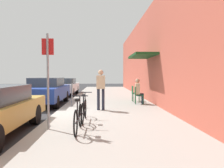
{
  "coord_description": "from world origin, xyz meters",
  "views": [
    {
      "loc": [
        1.87,
        -8.31,
        1.61
      ],
      "look_at": [
        2.54,
        5.98,
        0.99
      ],
      "focal_mm": 34.1,
      "sensor_mm": 36.0,
      "label": 1
    }
  ],
  "objects_px": {
    "parked_car_1": "(47,91)",
    "parking_meter": "(72,90)",
    "cafe_chair_1": "(135,92)",
    "pedestrian_standing": "(101,86)",
    "parked_car_2": "(65,86)",
    "bicycle_0": "(78,118)",
    "cafe_chair_0": "(137,94)",
    "bicycle_1": "(84,110)",
    "street_sign": "(48,74)",
    "seated_patron_0": "(139,90)"
  },
  "relations": [
    {
      "from": "parked_car_1",
      "to": "street_sign",
      "type": "bearing_deg",
      "value": -75.17
    },
    {
      "from": "parked_car_1",
      "to": "parking_meter",
      "type": "xyz_separation_m",
      "value": [
        1.55,
        -1.44,
        0.14
      ]
    },
    {
      "from": "cafe_chair_0",
      "to": "pedestrian_standing",
      "type": "xyz_separation_m",
      "value": [
        -1.87,
        -1.84,
        0.5
      ]
    },
    {
      "from": "bicycle_1",
      "to": "street_sign",
      "type": "bearing_deg",
      "value": -132.4
    },
    {
      "from": "bicycle_1",
      "to": "pedestrian_standing",
      "type": "xyz_separation_m",
      "value": [
        0.53,
        2.14,
        0.64
      ]
    },
    {
      "from": "parked_car_2",
      "to": "cafe_chair_0",
      "type": "bearing_deg",
      "value": -52.68
    },
    {
      "from": "parked_car_1",
      "to": "cafe_chair_1",
      "type": "height_order",
      "value": "parked_car_1"
    },
    {
      "from": "parking_meter",
      "to": "pedestrian_standing",
      "type": "xyz_separation_m",
      "value": [
        1.36,
        -1.11,
        0.23
      ]
    },
    {
      "from": "parking_meter",
      "to": "cafe_chair_1",
      "type": "distance_m",
      "value": 3.65
    },
    {
      "from": "bicycle_0",
      "to": "cafe_chair_0",
      "type": "height_order",
      "value": "bicycle_0"
    },
    {
      "from": "bicycle_1",
      "to": "cafe_chair_1",
      "type": "bearing_deg",
      "value": 64.02
    },
    {
      "from": "parked_car_1",
      "to": "bicycle_1",
      "type": "bearing_deg",
      "value": -63.06
    },
    {
      "from": "parking_meter",
      "to": "seated_patron_0",
      "type": "relative_size",
      "value": 1.02
    },
    {
      "from": "bicycle_0",
      "to": "bicycle_1",
      "type": "xyz_separation_m",
      "value": [
        0.05,
        1.22,
        0.0
      ]
    },
    {
      "from": "parked_car_2",
      "to": "bicycle_0",
      "type": "distance_m",
      "value": 11.72
    },
    {
      "from": "parked_car_1",
      "to": "parking_meter",
      "type": "bearing_deg",
      "value": -42.97
    },
    {
      "from": "parking_meter",
      "to": "seated_patron_0",
      "type": "distance_m",
      "value": 3.37
    },
    {
      "from": "seated_patron_0",
      "to": "cafe_chair_1",
      "type": "xyz_separation_m",
      "value": [
        -0.06,
        0.95,
        -0.19
      ]
    },
    {
      "from": "parked_car_2",
      "to": "cafe_chair_1",
      "type": "bearing_deg",
      "value": -48.11
    },
    {
      "from": "parked_car_1",
      "to": "pedestrian_standing",
      "type": "height_order",
      "value": "pedestrian_standing"
    },
    {
      "from": "parked_car_1",
      "to": "bicycle_1",
      "type": "distance_m",
      "value": 5.27
    },
    {
      "from": "parking_meter",
      "to": "street_sign",
      "type": "bearing_deg",
      "value": -90.68
    },
    {
      "from": "parking_meter",
      "to": "street_sign",
      "type": "distance_m",
      "value": 4.29
    },
    {
      "from": "parked_car_2",
      "to": "street_sign",
      "type": "height_order",
      "value": "street_sign"
    },
    {
      "from": "cafe_chair_1",
      "to": "bicycle_0",
      "type": "bearing_deg",
      "value": -111.73
    },
    {
      "from": "parked_car_2",
      "to": "pedestrian_standing",
      "type": "height_order",
      "value": "pedestrian_standing"
    },
    {
      "from": "parked_car_1",
      "to": "parked_car_2",
      "type": "height_order",
      "value": "parked_car_1"
    },
    {
      "from": "parking_meter",
      "to": "parked_car_2",
      "type": "bearing_deg",
      "value": 102.47
    },
    {
      "from": "parking_meter",
      "to": "street_sign",
      "type": "relative_size",
      "value": 0.51
    },
    {
      "from": "parking_meter",
      "to": "bicycle_1",
      "type": "bearing_deg",
      "value": -75.59
    },
    {
      "from": "seated_patron_0",
      "to": "cafe_chair_1",
      "type": "height_order",
      "value": "seated_patron_0"
    },
    {
      "from": "parking_meter",
      "to": "cafe_chair_1",
      "type": "relative_size",
      "value": 1.52
    },
    {
      "from": "cafe_chair_0",
      "to": "parked_car_2",
      "type": "bearing_deg",
      "value": 127.32
    },
    {
      "from": "parked_car_2",
      "to": "bicycle_0",
      "type": "xyz_separation_m",
      "value": [
        2.34,
        -11.48,
        -0.22
      ]
    },
    {
      "from": "bicycle_0",
      "to": "parking_meter",
      "type": "bearing_deg",
      "value": 99.96
    },
    {
      "from": "bicycle_0",
      "to": "seated_patron_0",
      "type": "height_order",
      "value": "seated_patron_0"
    },
    {
      "from": "seated_patron_0",
      "to": "bicycle_1",
      "type": "bearing_deg",
      "value": -121.74
    },
    {
      "from": "street_sign",
      "to": "cafe_chair_0",
      "type": "height_order",
      "value": "street_sign"
    },
    {
      "from": "parking_meter",
      "to": "seated_patron_0",
      "type": "bearing_deg",
      "value": 12.41
    },
    {
      "from": "pedestrian_standing",
      "to": "cafe_chair_0",
      "type": "bearing_deg",
      "value": 44.56
    },
    {
      "from": "pedestrian_standing",
      "to": "cafe_chair_1",
      "type": "bearing_deg",
      "value": 56.11
    },
    {
      "from": "parked_car_1",
      "to": "bicycle_0",
      "type": "height_order",
      "value": "parked_car_1"
    },
    {
      "from": "pedestrian_standing",
      "to": "parking_meter",
      "type": "bearing_deg",
      "value": 140.83
    },
    {
      "from": "street_sign",
      "to": "pedestrian_standing",
      "type": "relative_size",
      "value": 1.53
    },
    {
      "from": "cafe_chair_0",
      "to": "bicycle_1",
      "type": "bearing_deg",
      "value": -121.08
    },
    {
      "from": "parked_car_2",
      "to": "parking_meter",
      "type": "distance_m",
      "value": 7.18
    },
    {
      "from": "parked_car_1",
      "to": "street_sign",
      "type": "distance_m",
      "value": 5.93
    },
    {
      "from": "cafe_chair_1",
      "to": "seated_patron_0",
      "type": "bearing_deg",
      "value": -86.36
    },
    {
      "from": "bicycle_1",
      "to": "bicycle_0",
      "type": "bearing_deg",
      "value": -92.34
    },
    {
      "from": "cafe_chair_1",
      "to": "pedestrian_standing",
      "type": "height_order",
      "value": "pedestrian_standing"
    }
  ]
}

